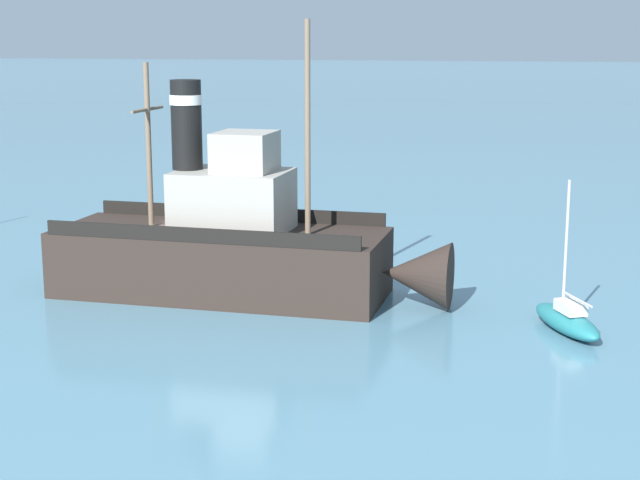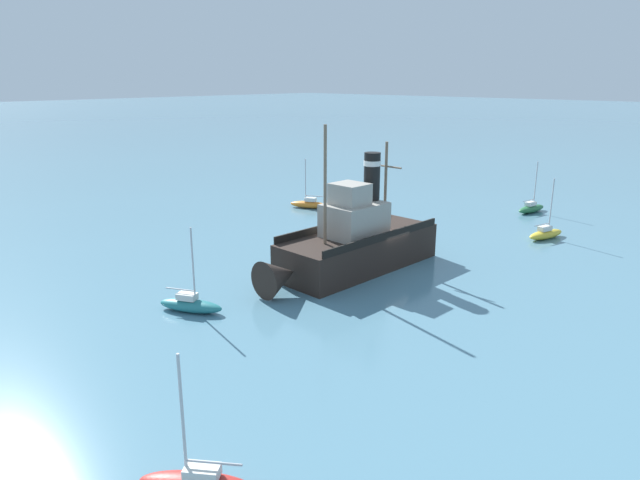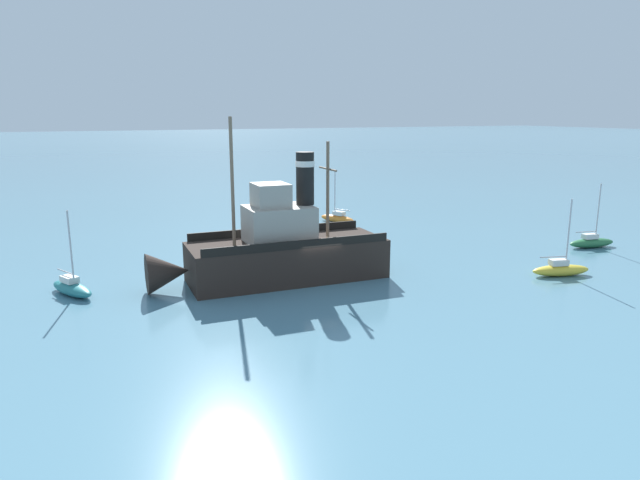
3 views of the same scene
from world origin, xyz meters
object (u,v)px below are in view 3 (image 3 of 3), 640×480
object	(u,v)px
sailboat_teal	(72,287)
sailboat_orange	(337,218)
sailboat_yellow	(561,269)
old_tugboat	(278,251)
sailboat_green	(591,242)

from	to	relation	value
sailboat_teal	sailboat_orange	size ratio (longest dim) A/B	1.00
sailboat_orange	sailboat_yellow	world-z (taller)	same
sailboat_orange	sailboat_teal	bearing A→B (deg)	119.77
old_tugboat	sailboat_green	bearing A→B (deg)	-94.03
sailboat_yellow	sailboat_teal	bearing A→B (deg)	73.23
sailboat_teal	sailboat_green	size ratio (longest dim) A/B	1.00
old_tugboat	sailboat_yellow	xyz separation A→B (m)	(-6.49, -16.63, -1.40)
sailboat_teal	sailboat_yellow	world-z (taller)	same
sailboat_yellow	sailboat_green	xyz separation A→B (m)	(4.74, -8.21, 0.00)
sailboat_teal	sailboat_yellow	size ratio (longest dim) A/B	1.00
old_tugboat	sailboat_orange	size ratio (longest dim) A/B	2.96
sailboat_teal	sailboat_green	world-z (taller)	same
sailboat_green	sailboat_orange	bearing A→B (deg)	37.97
sailboat_teal	sailboat_green	xyz separation A→B (m)	(-3.79, -36.52, 0.00)
old_tugboat	sailboat_teal	world-z (taller)	old_tugboat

